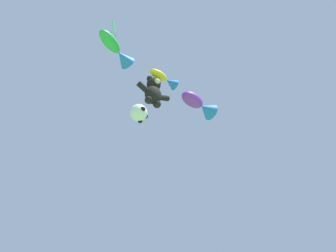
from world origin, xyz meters
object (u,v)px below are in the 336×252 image
(teddy_bear_kite, at_px, (153,92))
(soccer_ball_kite, at_px, (139,113))
(diamond_kite, at_px, (114,31))
(fish_kite_goldfin, at_px, (165,79))
(fish_kite_emerald, at_px, (117,50))
(fish_kite_violet, at_px, (199,105))

(teddy_bear_kite, height_order, soccer_ball_kite, teddy_bear_kite)
(teddy_bear_kite, relative_size, diamond_kite, 0.79)
(teddy_bear_kite, height_order, fish_kite_goldfin, fish_kite_goldfin)
(teddy_bear_kite, distance_m, fish_kite_goldfin, 1.31)
(soccer_ball_kite, height_order, fish_kite_emerald, fish_kite_emerald)
(teddy_bear_kite, xyz_separation_m, soccer_ball_kite, (-0.69, -0.02, -1.83))
(fish_kite_violet, bearing_deg, soccer_ball_kite, -179.27)
(fish_kite_emerald, relative_size, diamond_kite, 0.94)
(fish_kite_goldfin, height_order, diamond_kite, diamond_kite)
(fish_kite_violet, distance_m, diamond_kite, 5.81)
(soccer_ball_kite, xyz_separation_m, fish_kite_goldfin, (1.24, -0.11, 3.02))
(fish_kite_goldfin, relative_size, fish_kite_emerald, 0.74)
(fish_kite_goldfin, relative_size, diamond_kite, 0.69)
(fish_kite_violet, bearing_deg, fish_kite_emerald, -176.20)
(soccer_ball_kite, distance_m, fish_kite_emerald, 3.34)
(fish_kite_violet, bearing_deg, diamond_kite, 178.76)
(fish_kite_goldfin, distance_m, diamond_kite, 3.60)
(teddy_bear_kite, relative_size, fish_kite_goldfin, 1.15)
(diamond_kite, bearing_deg, teddy_bear_kite, -3.21)
(soccer_ball_kite, relative_size, fish_kite_goldfin, 0.52)
(teddy_bear_kite, xyz_separation_m, diamond_kite, (-2.44, 0.14, 3.17))
(fish_kite_violet, relative_size, diamond_kite, 0.94)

